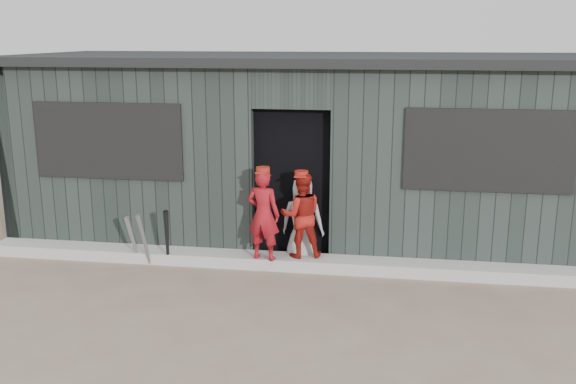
% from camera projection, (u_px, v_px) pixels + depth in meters
% --- Properties ---
extents(ground, '(80.00, 80.00, 0.00)m').
position_uv_depth(ground, '(261.00, 330.00, 6.46)').
color(ground, '#725F4F').
rests_on(ground, ground).
extents(curb, '(8.00, 0.36, 0.15)m').
position_uv_depth(curb, '(288.00, 262.00, 8.19)').
color(curb, '#A7A7A2').
rests_on(curb, ground).
extents(bat_left, '(0.11, 0.31, 0.68)m').
position_uv_depth(bat_left, '(133.00, 240.00, 8.20)').
color(bat_left, gray).
rests_on(bat_left, ground).
extents(bat_mid, '(0.13, 0.28, 0.73)m').
position_uv_depth(bat_mid, '(144.00, 240.00, 8.13)').
color(bat_mid, gray).
rests_on(bat_mid, ground).
extents(bat_right, '(0.15, 0.28, 0.78)m').
position_uv_depth(bat_right, '(167.00, 238.00, 8.12)').
color(bat_right, black).
rests_on(bat_right, ground).
extents(player_red_left, '(0.47, 0.35, 1.16)m').
position_uv_depth(player_red_left, '(263.00, 215.00, 7.94)').
color(player_red_left, maroon).
rests_on(player_red_left, curb).
extents(player_red_right, '(0.61, 0.53, 1.09)m').
position_uv_depth(player_red_right, '(301.00, 215.00, 8.05)').
color(player_red_right, maroon).
rests_on(player_red_right, curb).
extents(player_grey_back, '(0.58, 0.40, 1.13)m').
position_uv_depth(player_grey_back, '(303.00, 221.00, 8.27)').
color(player_grey_back, '#ABABAB').
rests_on(player_grey_back, ground).
extents(dugout, '(8.30, 3.30, 2.62)m').
position_uv_depth(dugout, '(305.00, 146.00, 9.51)').
color(dugout, black).
rests_on(dugout, ground).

